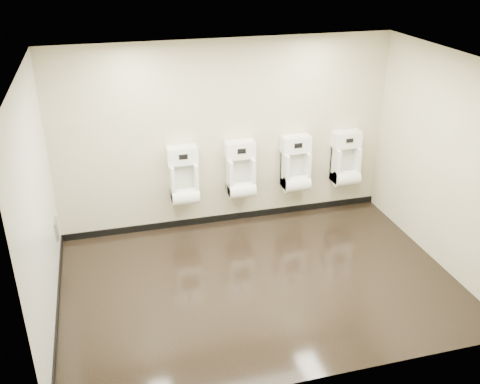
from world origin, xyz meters
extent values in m
cube|color=black|center=(0.00, 0.00, 0.00)|extent=(5.00, 3.50, 0.00)
cube|color=white|center=(0.00, 0.00, 2.80)|extent=(5.00, 3.50, 0.00)
cube|color=#C0B997|center=(0.00, 1.75, 1.40)|extent=(5.00, 0.02, 2.80)
cube|color=#C0B997|center=(0.00, -1.75, 1.40)|extent=(5.00, 0.02, 2.80)
cube|color=#C0B997|center=(-2.50, 0.00, 1.40)|extent=(0.02, 3.50, 2.80)
cube|color=#C0B997|center=(2.50, 0.00, 1.40)|extent=(0.02, 3.50, 2.80)
cube|color=white|center=(-2.50, 0.00, 1.40)|extent=(0.01, 3.50, 2.80)
cube|color=black|center=(0.00, 1.74, 0.05)|extent=(5.00, 0.02, 0.10)
cube|color=black|center=(-2.49, 0.00, 0.05)|extent=(0.02, 3.50, 0.10)
cube|color=#9E9EA3|center=(-2.48, 1.20, 0.50)|extent=(0.03, 0.25, 0.25)
cylinder|color=silver|center=(-2.46, 1.20, 0.50)|extent=(0.02, 0.04, 0.04)
cube|color=white|center=(-0.67, 1.61, 0.80)|extent=(0.40, 0.29, 0.56)
cube|color=silver|center=(-0.67, 1.70, 0.84)|extent=(0.30, 0.01, 0.44)
cylinder|color=white|center=(-0.67, 1.53, 0.60)|extent=(0.40, 0.24, 0.24)
cube|color=white|center=(-0.67, 1.65, 1.20)|extent=(0.44, 0.21, 0.24)
cube|color=black|center=(-0.67, 1.54, 1.22)|extent=(0.11, 0.01, 0.06)
cube|color=silver|center=(-0.67, 1.54, 1.22)|extent=(0.13, 0.01, 0.08)
cylinder|color=silver|center=(-0.45, 1.65, 1.20)|extent=(0.01, 0.03, 0.03)
cube|color=white|center=(0.18, 1.61, 0.80)|extent=(0.40, 0.29, 0.56)
cube|color=silver|center=(0.18, 1.70, 0.84)|extent=(0.30, 0.01, 0.44)
cylinder|color=white|center=(0.18, 1.53, 0.60)|extent=(0.40, 0.24, 0.24)
cube|color=white|center=(0.18, 1.65, 1.20)|extent=(0.44, 0.21, 0.24)
cube|color=black|center=(0.18, 1.54, 1.22)|extent=(0.11, 0.01, 0.06)
cube|color=silver|center=(0.18, 1.54, 1.22)|extent=(0.13, 0.01, 0.08)
cylinder|color=silver|center=(0.41, 1.65, 1.20)|extent=(0.01, 0.03, 0.03)
cube|color=white|center=(1.06, 1.61, 0.80)|extent=(0.40, 0.29, 0.56)
cube|color=silver|center=(1.06, 1.70, 0.84)|extent=(0.30, 0.01, 0.44)
cylinder|color=white|center=(1.06, 1.53, 0.60)|extent=(0.40, 0.24, 0.24)
cube|color=white|center=(1.06, 1.65, 1.20)|extent=(0.44, 0.21, 0.24)
cube|color=black|center=(1.06, 1.54, 1.22)|extent=(0.11, 0.01, 0.06)
cube|color=silver|center=(1.06, 1.54, 1.22)|extent=(0.13, 0.01, 0.08)
cylinder|color=silver|center=(1.29, 1.65, 1.20)|extent=(0.01, 0.03, 0.03)
cube|color=white|center=(1.90, 1.61, 0.80)|extent=(0.40, 0.29, 0.56)
cube|color=silver|center=(1.90, 1.70, 0.84)|extent=(0.30, 0.01, 0.44)
cylinder|color=white|center=(1.90, 1.53, 0.60)|extent=(0.40, 0.24, 0.24)
cube|color=white|center=(1.90, 1.65, 1.20)|extent=(0.44, 0.21, 0.24)
cube|color=black|center=(1.90, 1.54, 1.22)|extent=(0.11, 0.01, 0.06)
cube|color=silver|center=(1.90, 1.54, 1.22)|extent=(0.13, 0.01, 0.08)
cylinder|color=silver|center=(2.12, 1.65, 1.20)|extent=(0.01, 0.03, 0.03)
camera|label=1|loc=(-1.73, -5.46, 4.03)|focal=40.00mm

